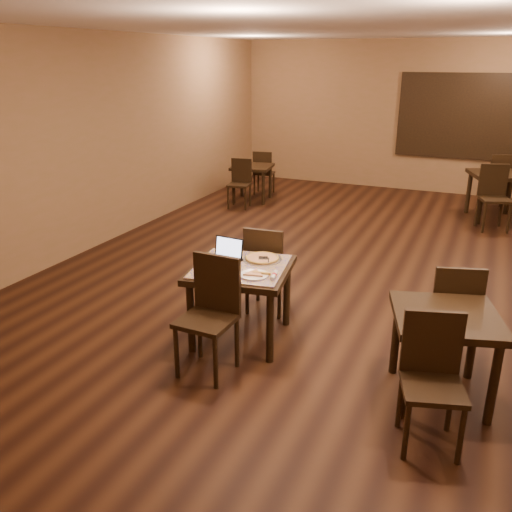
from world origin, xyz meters
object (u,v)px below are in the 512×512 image
at_px(other_table_a_chair_near, 494,193).
at_px(other_table_c, 445,328).
at_px(other_table_a_chair_far, 499,179).
at_px(other_table_b_chair_near, 240,180).
at_px(other_table_a, 497,181).
at_px(other_table_b_chair_far, 263,170).
at_px(tiled_table, 241,276).
at_px(chair_main_near, 211,308).
at_px(other_table_b, 252,171).
at_px(other_table_c_chair_far, 453,309).
at_px(laptop, 227,254).
at_px(other_table_c_chair_near, 432,372).
at_px(pizza_pan, 262,259).
at_px(chair_main_far, 266,265).

distance_m(other_table_a_chair_near, other_table_c, 5.26).
bearing_deg(other_table_a_chair_far, other_table_b_chair_near, 0.76).
bearing_deg(other_table_a, other_table_b_chair_far, 160.21).
bearing_deg(tiled_table, other_table_b_chair_near, 106.12).
relative_size(chair_main_near, other_table_b, 1.24).
bearing_deg(other_table_a_chair_near, other_table_b, 159.01).
height_order(other_table_a_chair_far, other_table_c_chair_far, other_table_a_chair_far).
relative_size(other_table_a_chair_far, other_table_b_chair_far, 1.17).
xyz_separation_m(chair_main_near, laptop, (-0.20, 0.71, 0.23)).
distance_m(other_table_a_chair_far, other_table_b_chair_far, 4.41).
bearing_deg(chair_main_near, other_table_b, 112.61).
height_order(other_table_c_chair_near, other_table_c_chair_far, same).
distance_m(other_table_a, other_table_c, 5.87).
distance_m(pizza_pan, other_table_c_chair_far, 1.83).
xyz_separation_m(tiled_table, chair_main_far, (0.01, 0.61, -0.11)).
xyz_separation_m(chair_main_near, other_table_b_chair_far, (-2.16, 6.24, -0.09)).
relative_size(laptop, other_table_a_chair_near, 0.31).
bearing_deg(other_table_a, pizza_pan, -130.47).
bearing_deg(other_table_b, other_table_a_chair_far, 4.78).
xyz_separation_m(pizza_pan, other_table_c_chair_near, (1.76, -1.07, -0.22)).
distance_m(pizza_pan, other_table_c, 1.86).
height_order(other_table_b, other_table_b_chair_near, other_table_b_chair_near).
xyz_separation_m(chair_main_near, other_table_a_chair_far, (2.21, 6.82, -0.00)).
xyz_separation_m(other_table_b_chair_far, other_table_c_chair_near, (4.04, -6.46, 0.05)).
bearing_deg(other_table_b_chair_far, other_table_c_chair_near, 112.70).
height_order(tiled_table, other_table_b_chair_far, other_table_b_chair_far).
height_order(chair_main_far, other_table_b, chair_main_far).
height_order(other_table_a, other_table_b, other_table_a).
bearing_deg(other_table_c_chair_far, other_table_b, -65.79).
xyz_separation_m(other_table_b, other_table_c_chair_near, (4.05, -5.94, -0.02)).
bearing_deg(other_table_b_chair_near, other_table_a_chair_far, 10.89).
bearing_deg(laptop, tiled_table, -22.51).
height_order(other_table_a, other_table_c_chair_near, other_table_c_chair_near).
relative_size(chair_main_far, other_table_a, 0.90).
bearing_deg(other_table_c_chair_near, other_table_b_chair_far, 105.74).
relative_size(other_table_c, other_table_c_chair_near, 1.02).
bearing_deg(other_table_b_chair_far, other_table_a, 170.35).
distance_m(tiled_table, other_table_a_chair_far, 6.59).
distance_m(other_table_b_chair_far, other_table_c_chair_near, 7.62).
distance_m(other_table_b, other_table_b_chair_near, 0.52).
xyz_separation_m(other_table_a_chair_far, other_table_b_chair_far, (-4.37, -0.58, -0.08)).
relative_size(other_table_c_chair_near, other_table_c_chair_far, 1.00).
relative_size(chair_main_far, other_table_c_chair_near, 1.01).
xyz_separation_m(tiled_table, pizza_pan, (0.12, 0.24, 0.11)).
xyz_separation_m(pizza_pan, other_table_a_chair_far, (2.09, 5.97, -0.18)).
xyz_separation_m(tiled_table, other_table_c, (1.91, -0.26, -0.03)).
distance_m(tiled_table, chair_main_far, 0.62).
height_order(other_table_b_chair_near, other_table_c_chair_near, other_table_c_chair_near).
bearing_deg(laptop, other_table_c_chair_near, -20.24).
distance_m(pizza_pan, other_table_a, 5.75).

